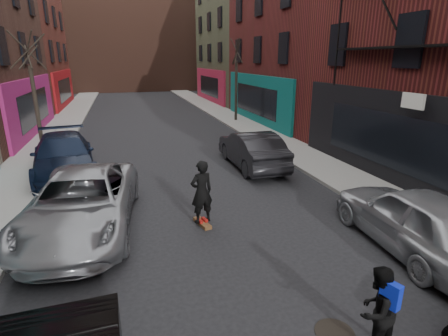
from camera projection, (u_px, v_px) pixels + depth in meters
sidewalk_left at (71, 116)px, 28.93m from camera, size 2.50×84.00×0.13m
sidewalk_right at (216, 110)px, 32.29m from camera, size 2.50×84.00×0.13m
building_far at (130, 42)px, 52.32m from camera, size 40.00×10.00×14.00m
tree_left_far at (33, 85)px, 16.96m from camera, size 2.00×2.00×6.50m
tree_right_far at (236, 74)px, 25.75m from camera, size 2.00×2.00×6.80m
parked_left_far at (82, 202)px, 9.67m from camera, size 3.36×6.17×1.64m
parked_left_end at (64, 156)px, 14.29m from camera, size 3.06×5.94×1.65m
parked_right_far at (416, 219)px, 8.64m from camera, size 2.31×5.00×1.66m
parked_right_end at (252, 149)px, 15.39m from camera, size 1.70×4.87×1.60m
skateboard at (202, 223)px, 10.16m from camera, size 0.41×0.83×0.10m
skateboarder at (202, 192)px, 9.87m from camera, size 0.76×0.59×1.85m
pedestrian at (377, 310)px, 5.58m from camera, size 0.90×0.80×1.54m
manhole at (335, 333)px, 6.16m from camera, size 0.77×0.77×0.01m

